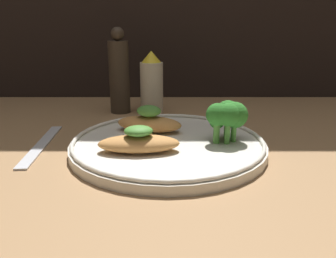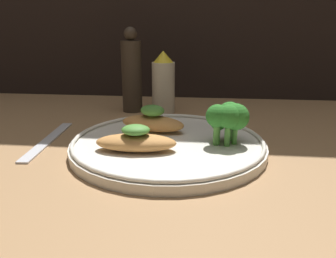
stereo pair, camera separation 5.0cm
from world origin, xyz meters
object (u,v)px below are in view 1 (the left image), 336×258
(plate, at_px, (168,144))
(broccoli_bunch, at_px, (227,115))
(sauce_bottle, at_px, (152,84))
(pepper_grinder, at_px, (120,75))

(plate, height_order, broccoli_bunch, broccoli_bunch)
(plate, relative_size, broccoli_bunch, 4.65)
(sauce_bottle, distance_m, pepper_grinder, 0.07)
(broccoli_bunch, distance_m, pepper_grinder, 0.31)
(sauce_bottle, height_order, pepper_grinder, pepper_grinder)
(broccoli_bunch, bearing_deg, sauce_bottle, 118.33)
(broccoli_bunch, bearing_deg, pepper_grinder, 130.04)
(plate, xyz_separation_m, broccoli_bunch, (0.09, 0.00, 0.04))
(plate, bearing_deg, sauce_bottle, 98.65)
(broccoli_bunch, height_order, sauce_bottle, sauce_bottle)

